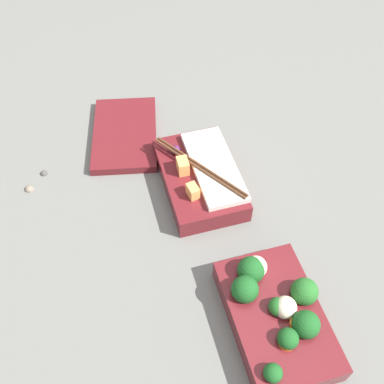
% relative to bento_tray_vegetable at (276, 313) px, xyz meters
% --- Properties ---
extents(ground_plane, '(3.00, 3.00, 0.00)m').
position_rel_bento_tray_vegetable_xyz_m(ground_plane, '(0.14, 0.02, -0.03)').
color(ground_plane, slate).
extents(bento_tray_vegetable, '(0.21, 0.14, 0.07)m').
position_rel_bento_tray_vegetable_xyz_m(bento_tray_vegetable, '(0.00, 0.00, 0.00)').
color(bento_tray_vegetable, maroon).
rests_on(bento_tray_vegetable, ground_plane).
extents(bento_tray_rice, '(0.21, 0.13, 0.07)m').
position_rel_bento_tray_vegetable_xyz_m(bento_tray_rice, '(0.29, 0.03, -0.00)').
color(bento_tray_rice, maroon).
rests_on(bento_tray_rice, ground_plane).
extents(bento_lid, '(0.23, 0.17, 0.02)m').
position_rel_bento_tray_vegetable_xyz_m(bento_lid, '(0.46, 0.15, -0.02)').
color(bento_lid, maroon).
rests_on(bento_lid, ground_plane).
extents(pebble_0, '(0.01, 0.01, 0.01)m').
position_rel_bento_tray_vegetable_xyz_m(pebble_0, '(0.40, 0.32, -0.03)').
color(pebble_0, '#474442').
rests_on(pebble_0, ground_plane).
extents(pebble_1, '(0.02, 0.02, 0.02)m').
position_rel_bento_tray_vegetable_xyz_m(pebble_1, '(0.37, 0.35, -0.02)').
color(pebble_1, '#7A6B5B').
rests_on(pebble_1, ground_plane).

